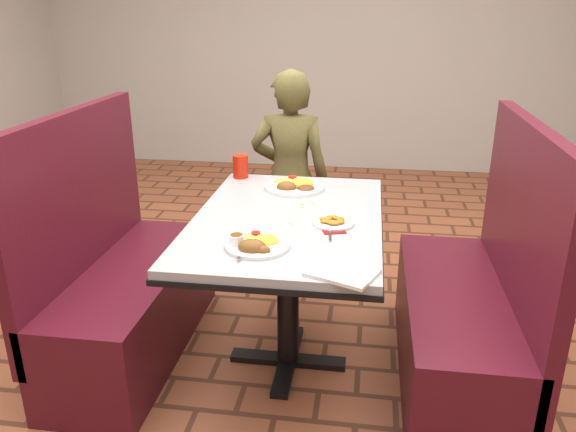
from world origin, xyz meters
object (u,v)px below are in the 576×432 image
object	(u,v)px
plantain_plate	(333,222)
near_dinner_plate	(256,241)
red_tumbler	(240,166)
far_dinner_plate	(295,183)
booth_bench_right	(468,315)
diner_person	(290,178)
dining_table	(288,236)
booth_bench_left	(123,290)

from	to	relation	value
plantain_plate	near_dinner_plate	bearing A→B (deg)	-133.89
plantain_plate	red_tumbler	distance (m)	0.81
red_tumbler	far_dinner_plate	bearing A→B (deg)	-25.53
plantain_plate	booth_bench_right	bearing A→B (deg)	6.66
diner_person	plantain_plate	world-z (taller)	diner_person
dining_table	far_dinner_plate	world-z (taller)	far_dinner_plate
diner_person	plantain_plate	xyz separation A→B (m)	(0.33, -1.00, 0.12)
booth_bench_right	near_dinner_plate	world-z (taller)	booth_bench_right
booth_bench_right	near_dinner_plate	xyz separation A→B (m)	(-0.87, -0.35, 0.45)
near_dinner_plate	red_tumbler	xyz separation A→B (m)	(-0.26, 0.89, 0.03)
booth_bench_left	near_dinner_plate	xyz separation A→B (m)	(0.73, -0.35, 0.45)
dining_table	red_tumbler	bearing A→B (deg)	121.69
booth_bench_right	red_tumbler	world-z (taller)	booth_bench_right
near_dinner_plate	plantain_plate	world-z (taller)	near_dinner_plate
dining_table	plantain_plate	world-z (taller)	plantain_plate
booth_bench_left	red_tumbler	xyz separation A→B (m)	(0.47, 0.54, 0.48)
booth_bench_left	red_tumbler	size ratio (longest dim) A/B	9.98
near_dinner_plate	red_tumbler	size ratio (longest dim) A/B	2.03
dining_table	red_tumbler	distance (m)	0.65
booth_bench_left	booth_bench_right	size ratio (longest dim) A/B	1.00
dining_table	red_tumbler	world-z (taller)	red_tumbler
booth_bench_left	plantain_plate	size ratio (longest dim) A/B	6.93
plantain_plate	red_tumbler	world-z (taller)	red_tumbler
dining_table	far_dinner_plate	bearing A→B (deg)	93.32
booth_bench_right	plantain_plate	distance (m)	0.74
booth_bench_right	near_dinner_plate	size ratio (longest dim) A/B	4.91
far_dinner_plate	near_dinner_plate	bearing A→B (deg)	-93.67
booth_bench_right	red_tumbler	distance (m)	1.34
far_dinner_plate	plantain_plate	xyz separation A→B (m)	(0.22, -0.46, -0.02)
dining_table	near_dinner_plate	world-z (taller)	near_dinner_plate
dining_table	diner_person	xyz separation A→B (m)	(-0.12, 0.93, -0.02)
dining_table	plantain_plate	size ratio (longest dim) A/B	7.00
near_dinner_plate	far_dinner_plate	size ratio (longest dim) A/B	0.83
far_dinner_plate	diner_person	bearing A→B (deg)	100.74
booth_bench_left	plantain_plate	bearing A→B (deg)	-3.99
dining_table	booth_bench_left	xyz separation A→B (m)	(-0.80, 0.00, -0.32)
booth_bench_right	near_dinner_plate	bearing A→B (deg)	-157.96
far_dinner_plate	plantain_plate	size ratio (longest dim) A/B	1.70
diner_person	near_dinner_plate	world-z (taller)	diner_person
booth_bench_left	booth_bench_right	xyz separation A→B (m)	(1.60, 0.00, 0.00)
dining_table	booth_bench_right	distance (m)	0.86
red_tumbler	dining_table	bearing A→B (deg)	-58.31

